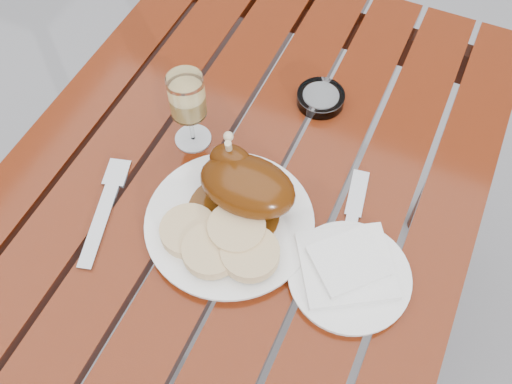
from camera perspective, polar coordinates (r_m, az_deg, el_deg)
ground at (r=1.65m, az=-1.36°, el=-14.10°), size 60.00×60.00×0.00m
table at (r=1.31m, az=-1.69°, el=-8.77°), size 0.80×1.20×0.75m
dinner_plate at (r=0.93m, az=-2.65°, el=-3.10°), size 0.33×0.33×0.02m
roast_duck at (r=0.91m, az=-1.19°, el=0.84°), size 0.17×0.16×0.12m
bread_dumplings at (r=0.89m, az=-3.47°, el=-4.88°), size 0.20×0.14×0.03m
wine_glass at (r=0.99m, az=-6.71°, el=8.04°), size 0.07×0.07×0.15m
side_plate at (r=0.90m, az=9.29°, el=-8.37°), size 0.19×0.19×0.02m
napkin at (r=0.89m, az=9.02°, el=-7.24°), size 0.19×0.18×0.01m
ashtray at (r=1.09m, az=6.47°, el=9.29°), size 0.12×0.12×0.02m
fork at (r=0.98m, az=-15.13°, el=-2.33°), size 0.08×0.19×0.01m
knife at (r=0.93m, az=9.12°, el=-4.81°), size 0.05×0.21×0.01m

